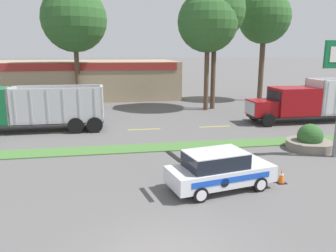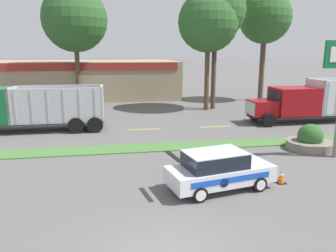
% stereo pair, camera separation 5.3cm
% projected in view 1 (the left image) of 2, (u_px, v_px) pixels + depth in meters
% --- Properties ---
extents(grass_verge, '(120.00, 1.67, 0.06)m').
position_uv_depth(grass_verge, '(135.00, 148.00, 19.17)').
color(grass_verge, '#477538').
rests_on(grass_verge, ground_plane).
extents(centre_line_3, '(2.40, 0.14, 0.01)m').
position_uv_depth(centre_line_3, '(68.00, 132.00, 23.10)').
color(centre_line_3, yellow).
rests_on(centre_line_3, ground_plane).
extents(centre_line_4, '(2.40, 0.14, 0.01)m').
position_uv_depth(centre_line_4, '(144.00, 129.00, 23.99)').
color(centre_line_4, yellow).
rests_on(centre_line_4, ground_plane).
extents(centre_line_5, '(2.40, 0.14, 0.01)m').
position_uv_depth(centre_line_5, '(215.00, 127.00, 24.88)').
color(centre_line_5, yellow).
rests_on(centre_line_5, ground_plane).
extents(centre_line_6, '(2.40, 0.14, 0.01)m').
position_uv_depth(centre_line_6, '(281.00, 124.00, 25.77)').
color(centre_line_6, yellow).
rests_on(centre_line_6, ground_plane).
extents(dump_truck_lead, '(11.66, 2.78, 3.42)m').
position_uv_depth(dump_truck_lead, '(307.00, 103.00, 26.25)').
color(dump_truck_lead, black).
rests_on(dump_truck_lead, ground_plane).
extents(dump_truck_trail, '(11.28, 2.72, 3.27)m').
position_uv_depth(dump_truck_trail, '(6.00, 110.00, 22.84)').
color(dump_truck_trail, black).
rests_on(dump_truck_trail, ground_plane).
extents(rally_car, '(4.65, 2.64, 1.66)m').
position_uv_depth(rally_car, '(219.00, 170.00, 13.46)').
color(rally_car, silver).
rests_on(rally_car, ground_plane).
extents(stone_planter, '(2.62, 2.62, 1.50)m').
position_uv_depth(stone_planter, '(310.00, 141.00, 19.09)').
color(stone_planter, slate).
rests_on(stone_planter, ground_plane).
extents(traffic_cone, '(0.40, 0.40, 0.62)m').
position_uv_depth(traffic_cone, '(281.00, 176.00, 14.17)').
color(traffic_cone, black).
rests_on(traffic_cone, ground_plane).
extents(store_building_backdrop, '(24.83, 12.10, 4.42)m').
position_uv_depth(store_building_backdrop, '(75.00, 79.00, 41.02)').
color(store_building_backdrop, '#9E896B').
rests_on(store_building_backdrop, ground_plane).
extents(tree_behind_left, '(6.64, 6.64, 13.77)m').
position_uv_depth(tree_behind_left, '(74.00, 12.00, 33.15)').
color(tree_behind_left, brown).
rests_on(tree_behind_left, ground_plane).
extents(tree_behind_centre, '(5.75, 5.75, 13.58)m').
position_uv_depth(tree_behind_centre, '(265.00, 12.00, 36.02)').
color(tree_behind_centre, brown).
rests_on(tree_behind_centre, ground_plane).
extents(tree_behind_right, '(5.71, 5.71, 13.65)m').
position_uv_depth(tree_behind_right, '(215.00, 4.00, 30.58)').
color(tree_behind_right, brown).
rests_on(tree_behind_right, ground_plane).
extents(tree_behind_far_right, '(5.62, 5.62, 12.48)m').
position_uv_depth(tree_behind_far_right, '(208.00, 16.00, 30.10)').
color(tree_behind_far_right, brown).
rests_on(tree_behind_far_right, ground_plane).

